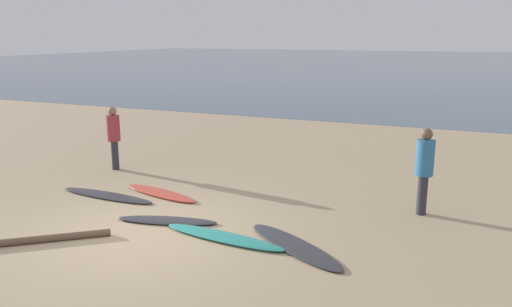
{
  "coord_description": "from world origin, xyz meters",
  "views": [
    {
      "loc": [
        5.45,
        -7.27,
        3.63
      ],
      "look_at": [
        0.39,
        4.57,
        0.6
      ],
      "focal_mm": 35.59,
      "sensor_mm": 36.0,
      "label": 1
    }
  ],
  "objects_px": {
    "surfboard_0": "(107,195)",
    "surfboard_1": "(161,193)",
    "driftwood_log": "(46,239)",
    "surfboard_3": "(223,237)",
    "surfboard_4": "(294,246)",
    "person_0": "(425,164)",
    "person_1": "(114,133)",
    "surfboard_2": "(167,220)"
  },
  "relations": [
    {
      "from": "surfboard_0",
      "to": "surfboard_1",
      "type": "relative_size",
      "value": 1.16
    },
    {
      "from": "surfboard_0",
      "to": "driftwood_log",
      "type": "relative_size",
      "value": 1.15
    },
    {
      "from": "surfboard_0",
      "to": "driftwood_log",
      "type": "height_order",
      "value": "driftwood_log"
    },
    {
      "from": "surfboard_3",
      "to": "surfboard_0",
      "type": "bearing_deg",
      "value": 168.13
    },
    {
      "from": "surfboard_4",
      "to": "driftwood_log",
      "type": "bearing_deg",
      "value": -126.66
    },
    {
      "from": "surfboard_3",
      "to": "person_0",
      "type": "bearing_deg",
      "value": 47.66
    },
    {
      "from": "person_0",
      "to": "surfboard_1",
      "type": "bearing_deg",
      "value": 103.67
    },
    {
      "from": "driftwood_log",
      "to": "person_0",
      "type": "bearing_deg",
      "value": 34.59
    },
    {
      "from": "person_0",
      "to": "driftwood_log",
      "type": "xyz_separation_m",
      "value": [
        -6.03,
        -4.16,
        -1.0
      ]
    },
    {
      "from": "surfboard_0",
      "to": "person_1",
      "type": "relative_size",
      "value": 1.48
    },
    {
      "from": "surfboard_3",
      "to": "driftwood_log",
      "type": "relative_size",
      "value": 1.12
    },
    {
      "from": "surfboard_1",
      "to": "person_1",
      "type": "bearing_deg",
      "value": 163.36
    },
    {
      "from": "surfboard_0",
      "to": "person_0",
      "type": "distance_m",
      "value": 7.01
    },
    {
      "from": "surfboard_2",
      "to": "person_1",
      "type": "xyz_separation_m",
      "value": [
        -3.53,
        2.9,
        0.99
      ]
    },
    {
      "from": "surfboard_0",
      "to": "surfboard_4",
      "type": "distance_m",
      "value": 4.99
    },
    {
      "from": "surfboard_1",
      "to": "driftwood_log",
      "type": "distance_m",
      "value": 3.17
    },
    {
      "from": "surfboard_1",
      "to": "driftwood_log",
      "type": "bearing_deg",
      "value": -81.86
    },
    {
      "from": "surfboard_2",
      "to": "surfboard_3",
      "type": "distance_m",
      "value": 1.46
    },
    {
      "from": "person_1",
      "to": "person_0",
      "type": "bearing_deg",
      "value": 34.67
    },
    {
      "from": "person_1",
      "to": "driftwood_log",
      "type": "distance_m",
      "value": 5.13
    },
    {
      "from": "surfboard_2",
      "to": "person_1",
      "type": "height_order",
      "value": "person_1"
    },
    {
      "from": "driftwood_log",
      "to": "surfboard_0",
      "type": "bearing_deg",
      "value": 105.58
    },
    {
      "from": "person_0",
      "to": "surfboard_4",
      "type": "bearing_deg",
      "value": 148.45
    },
    {
      "from": "person_1",
      "to": "driftwood_log",
      "type": "relative_size",
      "value": 0.78
    },
    {
      "from": "person_1",
      "to": "driftwood_log",
      "type": "bearing_deg",
      "value": -27.94
    },
    {
      "from": "surfboard_0",
      "to": "surfboard_2",
      "type": "relative_size",
      "value": 1.26
    },
    {
      "from": "surfboard_3",
      "to": "person_1",
      "type": "distance_m",
      "value": 5.99
    },
    {
      "from": "surfboard_4",
      "to": "person_1",
      "type": "height_order",
      "value": "person_1"
    },
    {
      "from": "surfboard_0",
      "to": "surfboard_3",
      "type": "relative_size",
      "value": 1.03
    },
    {
      "from": "surfboard_1",
      "to": "person_1",
      "type": "distance_m",
      "value": 2.98
    },
    {
      "from": "surfboard_3",
      "to": "surfboard_4",
      "type": "distance_m",
      "value": 1.32
    },
    {
      "from": "surfboard_2",
      "to": "driftwood_log",
      "type": "relative_size",
      "value": 0.91
    },
    {
      "from": "surfboard_4",
      "to": "surfboard_3",
      "type": "bearing_deg",
      "value": -139.77
    },
    {
      "from": "surfboard_1",
      "to": "driftwood_log",
      "type": "relative_size",
      "value": 0.99
    },
    {
      "from": "surfboard_2",
      "to": "surfboard_4",
      "type": "height_order",
      "value": "surfboard_2"
    },
    {
      "from": "surfboard_2",
      "to": "person_1",
      "type": "bearing_deg",
      "value": 125.91
    },
    {
      "from": "surfboard_1",
      "to": "person_0",
      "type": "bearing_deg",
      "value": 24.32
    },
    {
      "from": "surfboard_1",
      "to": "surfboard_2",
      "type": "relative_size",
      "value": 1.09
    },
    {
      "from": "surfboard_3",
      "to": "person_0",
      "type": "height_order",
      "value": "person_0"
    },
    {
      "from": "surfboard_1",
      "to": "surfboard_3",
      "type": "relative_size",
      "value": 0.88
    },
    {
      "from": "surfboard_2",
      "to": "surfboard_4",
      "type": "distance_m",
      "value": 2.73
    },
    {
      "from": "surfboard_3",
      "to": "person_0",
      "type": "relative_size",
      "value": 1.38
    }
  ]
}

